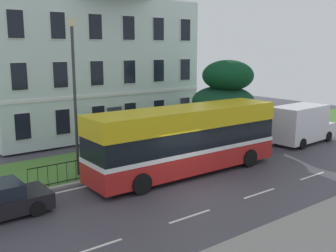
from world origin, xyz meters
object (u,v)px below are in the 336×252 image
evergreen_tree (224,108)px  white_panel_van (301,124)px  georgian_townhouse (83,50)px  street_lamp_post (75,89)px  single_decker_bus (186,139)px  litter_bin (212,138)px

evergreen_tree → white_panel_van: size_ratio=1.06×
georgian_townhouse → white_panel_van: (9.50, -12.56, -4.81)m
georgian_townhouse → street_lamp_post: (-5.43, -10.23, -1.75)m
evergreen_tree → single_decker_bus: bearing=-149.2°
street_lamp_post → white_panel_van: bearing=-8.9°
street_lamp_post → georgian_townhouse: bearing=62.0°
georgian_townhouse → litter_bin: bearing=-70.0°
single_decker_bus → litter_bin: 5.40m
white_panel_van → street_lamp_post: size_ratio=0.69×
single_decker_bus → white_panel_van: bearing=2.8°
street_lamp_post → litter_bin: (9.12, 0.10, -3.63)m
evergreen_tree → street_lamp_post: 11.61m
georgian_townhouse → single_decker_bus: georgian_townhouse is taller
street_lamp_post → evergreen_tree: bearing=6.5°
single_decker_bus → white_panel_van: 10.32m
single_decker_bus → litter_bin: size_ratio=8.72×
white_panel_van → georgian_townhouse: bearing=124.1°
single_decker_bus → street_lamp_post: size_ratio=1.40×
evergreen_tree → single_decker_bus: size_ratio=0.52×
evergreen_tree → single_decker_bus: evergreen_tree is taller
litter_bin → street_lamp_post: bearing=-179.4°
white_panel_van → street_lamp_post: (-14.93, 2.33, 3.06)m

